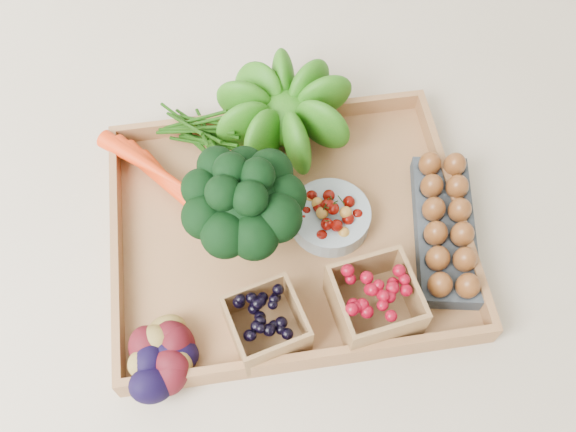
{
  "coord_description": "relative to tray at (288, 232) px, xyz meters",
  "views": [
    {
      "loc": [
        -0.07,
        -0.49,
        0.92
      ],
      "look_at": [
        0.0,
        0.0,
        0.06
      ],
      "focal_mm": 40.0,
      "sensor_mm": 36.0,
      "label": 1
    }
  ],
  "objects": [
    {
      "name": "cherry_bowl",
      "position": [
        0.07,
        0.0,
        0.02
      ],
      "size": [
        0.13,
        0.13,
        0.03
      ],
      "primitive_type": "cylinder",
      "color": "#8C9EA5",
      "rests_on": "tray"
    },
    {
      "name": "potatoes",
      "position": [
        -0.2,
        -0.18,
        0.05
      ],
      "size": [
        0.14,
        0.14,
        0.08
      ],
      "primitive_type": null,
      "color": "#3F0A11",
      "rests_on": "tray"
    },
    {
      "name": "egg_carton",
      "position": [
        0.24,
        -0.04,
        0.02
      ],
      "size": [
        0.14,
        0.27,
        0.03
      ],
      "primitive_type": "cube",
      "rotation": [
        0.0,
        0.0,
        -0.19
      ],
      "color": "#3B434C",
      "rests_on": "tray"
    },
    {
      "name": "tray",
      "position": [
        0.0,
        0.0,
        0.0
      ],
      "size": [
        0.55,
        0.45,
        0.01
      ],
      "primitive_type": "cube",
      "color": "#A97547",
      "rests_on": "ground"
    },
    {
      "name": "broccoli",
      "position": [
        -0.07,
        -0.01,
        0.08
      ],
      "size": [
        0.18,
        0.18,
        0.14
      ],
      "primitive_type": null,
      "color": "black",
      "rests_on": "tray"
    },
    {
      "name": "punnet_blackberry",
      "position": [
        -0.06,
        -0.17,
        0.04
      ],
      "size": [
        0.12,
        0.12,
        0.07
      ],
      "primitive_type": "cube",
      "rotation": [
        0.0,
        0.0,
        0.24
      ],
      "color": "black",
      "rests_on": "tray"
    },
    {
      "name": "lettuce",
      "position": [
        0.02,
        0.19,
        0.08
      ],
      "size": [
        0.15,
        0.15,
        0.15
      ],
      "primitive_type": "sphere",
      "color": "#125D0E",
      "rests_on": "tray"
    },
    {
      "name": "punnet_raspberry",
      "position": [
        0.1,
        -0.16,
        0.05
      ],
      "size": [
        0.13,
        0.13,
        0.08
      ],
      "primitive_type": "cube",
      "rotation": [
        0.0,
        0.0,
        0.15
      ],
      "color": "maroon",
      "rests_on": "tray"
    },
    {
      "name": "ground",
      "position": [
        0.0,
        0.0,
        -0.01
      ],
      "size": [
        4.0,
        4.0,
        0.0
      ],
      "primitive_type": "plane",
      "color": "beige",
      "rests_on": "ground"
    },
    {
      "name": "carrots",
      "position": [
        -0.19,
        0.12,
        0.03
      ],
      "size": [
        0.21,
        0.15,
        0.05
      ],
      "primitive_type": null,
      "color": "#F2370E",
      "rests_on": "tray"
    }
  ]
}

